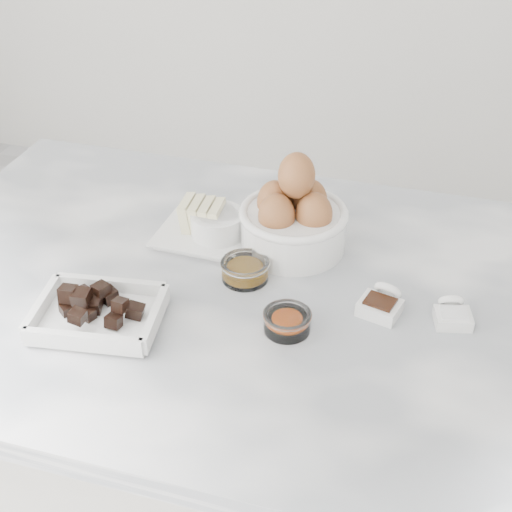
{
  "coord_description": "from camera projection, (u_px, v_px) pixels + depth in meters",
  "views": [
    {
      "loc": [
        0.29,
        -0.89,
        1.65
      ],
      "look_at": [
        0.02,
        0.03,
        0.98
      ],
      "focal_mm": 50.0,
      "sensor_mm": 36.0,
      "label": 1
    }
  ],
  "objects": [
    {
      "name": "zest_bowl",
      "position": [
        287.0,
        321.0,
        1.07
      ],
      "size": [
        0.07,
        0.07,
        0.03
      ],
      "color": "white",
      "rests_on": "marble_slab"
    },
    {
      "name": "salt_spoon",
      "position": [
        452.0,
        314.0,
        1.09
      ],
      "size": [
        0.06,
        0.08,
        0.04
      ],
      "color": "white",
      "rests_on": "marble_slab"
    },
    {
      "name": "vanilla_spoon",
      "position": [
        382.0,
        303.0,
        1.11
      ],
      "size": [
        0.07,
        0.09,
        0.05
      ],
      "color": "white",
      "rests_on": "marble_slab"
    },
    {
      "name": "cabinet",
      "position": [
        243.0,
        475.0,
        1.45
      ],
      "size": [
        1.1,
        0.7,
        0.9
      ],
      "primitive_type": "cube",
      "color": "beige",
      "rests_on": "ground"
    },
    {
      "name": "butter_plate",
      "position": [
        205.0,
        224.0,
        1.28
      ],
      "size": [
        0.17,
        0.17,
        0.07
      ],
      "color": "white",
      "rests_on": "marble_slab"
    },
    {
      "name": "honey_bowl",
      "position": [
        245.0,
        270.0,
        1.18
      ],
      "size": [
        0.08,
        0.08,
        0.04
      ],
      "color": "white",
      "rests_on": "marble_slab"
    },
    {
      "name": "marble_slab",
      "position": [
        239.0,
        293.0,
        1.19
      ],
      "size": [
        1.2,
        0.8,
        0.04
      ],
      "primitive_type": "cube",
      "color": "white",
      "rests_on": "cabinet"
    },
    {
      "name": "egg_bowl",
      "position": [
        293.0,
        218.0,
        1.23
      ],
      "size": [
        0.19,
        0.19,
        0.18
      ],
      "color": "white",
      "rests_on": "marble_slab"
    },
    {
      "name": "chocolate_dish",
      "position": [
        98.0,
        312.0,
        1.08
      ],
      "size": [
        0.21,
        0.17,
        0.05
      ],
      "color": "white",
      "rests_on": "marble_slab"
    },
    {
      "name": "sugar_ramekin",
      "position": [
        218.0,
        226.0,
        1.26
      ],
      "size": [
        0.1,
        0.1,
        0.06
      ],
      "color": "white",
      "rests_on": "marble_slab"
    }
  ]
}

